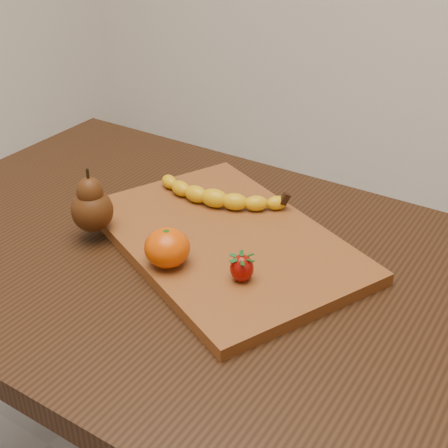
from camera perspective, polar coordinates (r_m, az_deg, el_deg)
The scene contains 6 objects.
table at distance 1.07m, azimuth -4.46°, elevation -6.50°, with size 1.00×0.70×0.76m.
cutting_board at distance 1.00m, azimuth -0.00°, elevation -1.47°, with size 0.45×0.30×0.02m, color brown.
banana at distance 1.07m, azimuth -0.89°, elevation 2.38°, with size 0.21×0.05×0.03m, color #E5AD0A, non-canonical shape.
pear at distance 1.01m, azimuth -12.07°, elevation 2.16°, with size 0.07×0.07×0.11m, color #43210A, non-canonical shape.
mandarin at distance 0.92m, azimuth -5.22°, elevation -2.17°, with size 0.07×0.07×0.06m, color #CB4302.
strawberry at distance 0.89m, azimuth 1.64°, elevation -3.97°, with size 0.03×0.03×0.04m, color #870803, non-canonical shape.
Camera 1 is at (0.52, -0.66, 1.31)m, focal length 50.00 mm.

